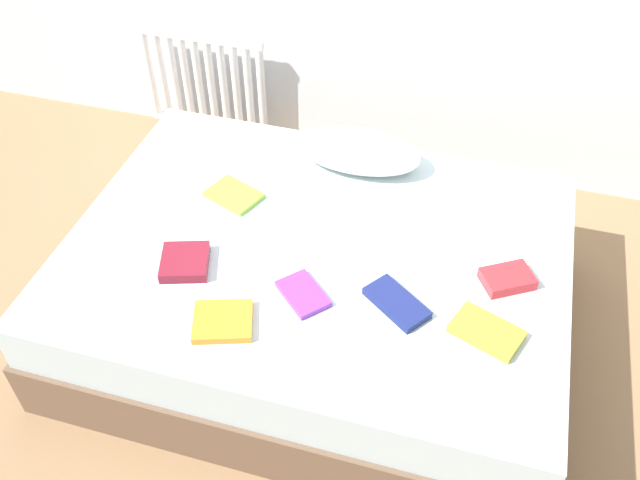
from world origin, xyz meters
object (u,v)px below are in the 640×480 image
at_px(pillow, 358,151).
at_px(textbook_orange, 223,321).
at_px(textbook_red, 507,278).
at_px(radiator, 205,82).
at_px(textbook_lime, 234,195).
at_px(textbook_maroon, 185,262).
at_px(textbook_navy, 397,303).
at_px(textbook_yellow, 487,331).
at_px(bed, 317,288).
at_px(textbook_purple, 303,294).

xyz_separation_m(pillow, textbook_orange, (-0.24, -1.02, -0.07)).
bearing_deg(pillow, textbook_red, -37.42).
xyz_separation_m(radiator, textbook_orange, (0.80, -1.68, 0.14)).
relative_size(textbook_lime, textbook_maroon, 1.18).
bearing_deg(textbook_lime, pillow, 60.29).
xyz_separation_m(pillow, textbook_lime, (-0.45, -0.36, -0.07)).
xyz_separation_m(textbook_navy, textbook_lime, (-0.79, 0.41, -0.00)).
bearing_deg(textbook_yellow, radiator, 159.89).
distance_m(radiator, textbook_red, 2.12).
bearing_deg(textbook_lime, textbook_yellow, -0.20).
distance_m(textbook_lime, textbook_maroon, 0.44).
xyz_separation_m(textbook_navy, textbook_red, (0.37, 0.23, 0.01)).
bearing_deg(bed, textbook_red, 0.27).
bearing_deg(radiator, textbook_orange, -64.61).
distance_m(textbook_yellow, textbook_red, 0.27).
bearing_deg(textbook_yellow, textbook_maroon, -160.04).
height_order(textbook_purple, textbook_red, textbook_red).
bearing_deg(bed, textbook_maroon, -150.99).
bearing_deg(textbook_red, textbook_yellow, -131.11).
relative_size(textbook_orange, textbook_red, 1.13).
bearing_deg(textbook_purple, textbook_yellow, 43.28).
bearing_deg(textbook_red, radiator, 114.31).
distance_m(bed, textbook_yellow, 0.79).
relative_size(pillow, textbook_yellow, 2.38).
relative_size(radiator, textbook_red, 3.90).
bearing_deg(textbook_orange, textbook_red, 8.27).
bearing_deg(radiator, textbook_maroon, -69.23).
distance_m(bed, textbook_purple, 0.38).
height_order(bed, radiator, radiator).
relative_size(pillow, textbook_red, 3.07).
height_order(radiator, textbook_yellow, radiator).
bearing_deg(bed, radiator, 129.83).
bearing_deg(textbook_yellow, textbook_purple, -158.73).
height_order(radiator, textbook_red, radiator).
height_order(bed, textbook_purple, textbook_purple).
bearing_deg(bed, textbook_purple, -84.17).
distance_m(textbook_purple, textbook_maroon, 0.48).
distance_m(textbook_maroon, textbook_yellow, 1.14).
height_order(textbook_orange, textbook_lime, textbook_orange).
distance_m(radiator, textbook_maroon, 1.56).
height_order(textbook_navy, textbook_maroon, textbook_maroon).
height_order(textbook_lime, textbook_red, textbook_red).
bearing_deg(textbook_orange, textbook_maroon, 118.76).
distance_m(bed, textbook_lime, 0.53).
bearing_deg(radiator, textbook_red, -34.49).
height_order(pillow, textbook_red, pillow).
bearing_deg(textbook_red, textbook_orange, 175.68).
relative_size(bed, textbook_purple, 10.03).
xyz_separation_m(textbook_purple, textbook_orange, (-0.23, -0.20, 0.00)).
distance_m(textbook_navy, textbook_yellow, 0.33).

